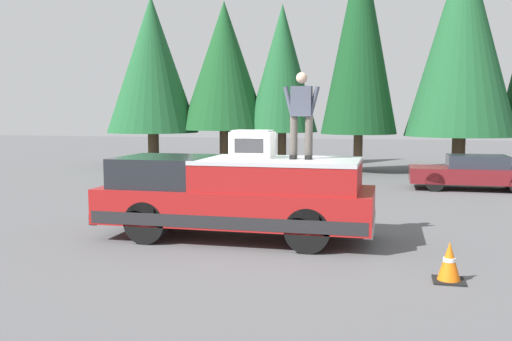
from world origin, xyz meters
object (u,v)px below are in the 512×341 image
parked_car_maroon (474,172)px  person_on_truck_bed (301,113)px  compressor_unit (253,144)px  traffic_cone (449,263)px  pickup_truck (236,196)px

parked_car_maroon → person_on_truck_bed: bearing=153.2°
compressor_unit → traffic_cone: compressor_unit is taller
pickup_truck → traffic_cone: bearing=-118.3°
parked_car_maroon → compressor_unit: bearing=147.9°
person_on_truck_bed → traffic_cone: 4.06m
person_on_truck_bed → compressor_unit: bearing=83.5°
pickup_truck → compressor_unit: compressor_unit is taller
traffic_cone → person_on_truck_bed: bearing=50.7°
parked_car_maroon → traffic_cone: (-10.95, 1.84, -0.29)m
pickup_truck → traffic_cone: pickup_truck is taller
pickup_truck → person_on_truck_bed: 2.14m
person_on_truck_bed → parked_car_maroon: bearing=-26.8°
person_on_truck_bed → parked_car_maroon: 10.07m
pickup_truck → person_on_truck_bed: person_on_truck_bed is taller
pickup_truck → compressor_unit: size_ratio=6.60×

